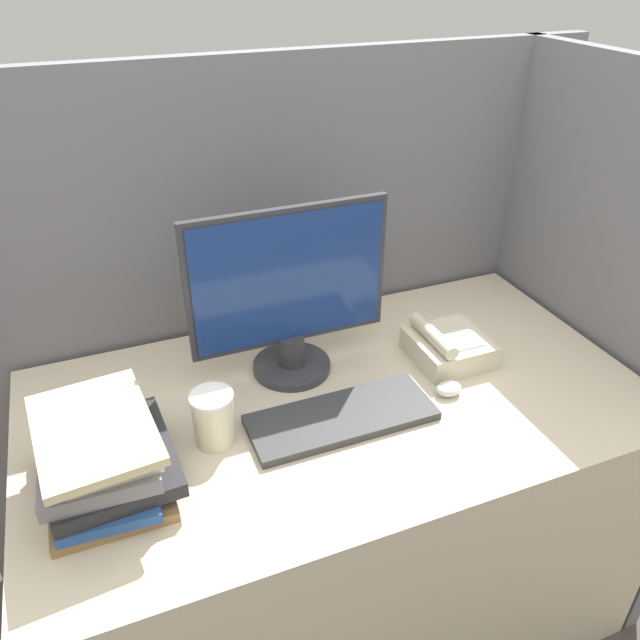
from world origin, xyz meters
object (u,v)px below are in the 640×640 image
Objects in this scene: keyboard at (342,417)px; desk_telephone at (447,346)px; monitor at (289,297)px; book_stack at (105,458)px; coffee_cup at (214,418)px; mouse at (449,389)px.

keyboard is 2.26× the size of desk_telephone.
monitor reaches higher than book_stack.
monitor is 0.54m from book_stack.
coffee_cup is at bearing -172.67° from desk_telephone.
mouse is 0.34× the size of desk_telephone.
monitor is 0.34m from coffee_cup.
keyboard is 0.29m from coffee_cup.
monitor is at bearing 164.67° from desk_telephone.
mouse is at bearing 0.27° from book_stack.
book_stack is at bearing -152.76° from monitor.
desk_telephone is at bearing -15.33° from monitor.
mouse is 0.20× the size of book_stack.
keyboard is 1.33× the size of book_stack.
mouse is 0.52× the size of coffee_cup.
keyboard is 0.37m from desk_telephone.
coffee_cup is at bearing 174.88° from mouse.
mouse is at bearing -37.05° from monitor.
monitor reaches higher than coffee_cup.
book_stack is at bearing -171.07° from desk_telephone.
monitor reaches higher than keyboard.
coffee_cup reaches higher than keyboard.
coffee_cup is at bearing 171.11° from keyboard.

